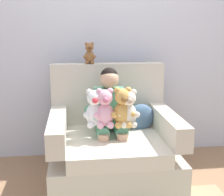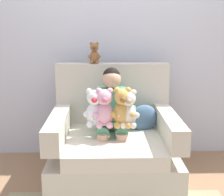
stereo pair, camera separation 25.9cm
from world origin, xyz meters
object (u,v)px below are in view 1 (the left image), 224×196
plush_cream (128,109)px  plush_pink (105,109)px  plush_honey (123,108)px  plush_brown_on_backrest (89,54)px  armchair (112,145)px  plush_white (95,109)px  seated_child (110,110)px  throw_pillow (141,118)px

plush_cream → plush_pink: 0.20m
plush_honey → plush_brown_on_backrest: bearing=110.8°
armchair → plush_brown_on_backrest: size_ratio=5.33×
plush_cream → plush_pink: (-0.20, 0.01, 0.01)m
plush_pink → plush_white: plush_pink is taller
seated_child → plush_white: 0.20m
armchair → plush_pink: bearing=-121.2°
plush_honey → plush_brown_on_backrest: plush_brown_on_backrest is taller
plush_pink → plush_white: (-0.08, 0.03, -0.00)m
plush_honey → plush_pink: bearing=170.9°
seated_child → plush_brown_on_backrest: bearing=118.8°
seated_child → plush_cream: 0.22m
plush_honey → seated_child: bearing=111.5°
armchair → seated_child: armchair is taller
armchair → plush_honey: 0.41m
plush_brown_on_backrest → throw_pillow: 0.77m
plush_honey → plush_cream: (0.05, 0.00, -0.01)m
armchair → plush_cream: size_ratio=3.39×
armchair → plush_cream: armchair is taller
plush_honey → plush_cream: 0.05m
armchair → plush_cream: (0.12, -0.14, 0.37)m
throw_pillow → plush_pink: bearing=-144.7°
plush_cream → throw_pillow: size_ratio=1.24×
seated_child → plush_brown_on_backrest: 0.59m
seated_child → plush_pink: (-0.06, -0.16, 0.05)m
plush_honey → armchair: bearing=111.0°
seated_child → throw_pillow: 0.34m
plush_pink → plush_brown_on_backrest: bearing=91.0°
armchair → seated_child: size_ratio=1.32×
seated_child → plush_brown_on_backrest: plush_brown_on_backrest is taller
armchair → plush_pink: 0.40m
plush_cream → throw_pillow: bearing=57.9°
plush_honey → plush_cream: plush_honey is taller
plush_honey → plush_pink: (-0.15, 0.01, -0.00)m
throw_pillow → seated_child: bearing=-161.7°
seated_child → throw_pillow: (0.30, 0.10, -0.11)m
seated_child → throw_pillow: size_ratio=3.17×
plush_honey → plush_brown_on_backrest: 0.69m
plush_cream → armchair: bearing=130.1°
plush_cream → throw_pillow: 0.35m
armchair → plush_white: 0.42m
seated_child → plush_honey: 0.20m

